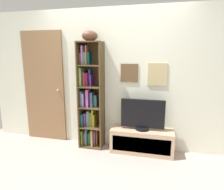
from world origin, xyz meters
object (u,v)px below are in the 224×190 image
Objects in this scene: bookshelf at (90,101)px; television at (143,115)px; football at (90,36)px; tv_stand at (142,141)px; door at (44,87)px.

bookshelf reaches higher than television.
football is 0.36× the size of television.
bookshelf is 1.09m from football.
football reaches higher than bookshelf.
football is at bearing 177.98° from television.
football is 1.94m from tv_stand.
door reaches higher than bookshelf.
television is at bearing -2.02° from football.
television is at bearing -4.60° from door.
bookshelf is 0.94m from television.
television is at bearing 90.00° from tv_stand.
bookshelf is at bearing -5.25° from door.
television is 1.90m from door.
bookshelf is at bearing 135.40° from football.
door is (-1.86, 0.15, 0.82)m from tv_stand.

